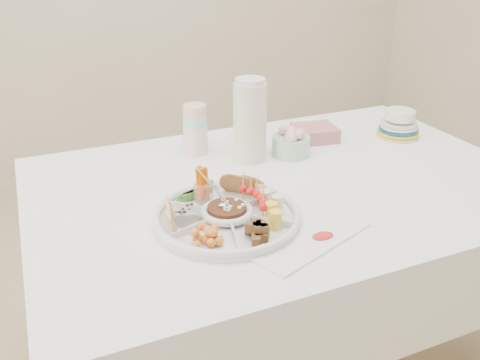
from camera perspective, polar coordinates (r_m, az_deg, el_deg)
name	(u,v)px	position (r m, az deg, el deg)	size (l,w,h in m)	color
dining_table	(281,281)	(1.76, 4.63, -11.27)	(1.52, 1.02, 0.76)	white
party_tray	(227,214)	(1.33, -1.47, -3.85)	(0.38, 0.38, 0.04)	silver
bean_dip	(227,212)	(1.33, -1.47, -3.57)	(0.10, 0.10, 0.04)	black
tortillas	(243,186)	(1.43, 0.34, -0.67)	(0.10, 0.10, 0.06)	#BC8C43
carrot_cucumber	(197,183)	(1.40, -4.88, -0.38)	(0.11, 0.11, 0.10)	#EA5800
pita_raisins	(177,212)	(1.31, -7.12, -3.54)	(0.11, 0.11, 0.06)	tan
cherries	(208,235)	(1.22, -3.61, -6.15)	(0.10, 0.10, 0.04)	orange
granola_chunks	(261,229)	(1.24, 2.39, -5.55)	(0.09, 0.09, 0.04)	brown
banana_tomato	(276,197)	(1.34, 4.02, -1.96)	(0.11, 0.11, 0.09)	#E3C871
cup_stack	(195,121)	(1.73, -5.09, 6.59)	(0.08, 0.08, 0.23)	white
thermos	(250,119)	(1.66, 1.13, 6.82)	(0.11, 0.11, 0.28)	beige
flower_bowl	(291,141)	(1.74, 5.75, 4.34)	(0.13, 0.13, 0.10)	#9BC5A9
napkin_stack	(315,133)	(1.89, 8.38, 5.24)	(0.15, 0.13, 0.05)	#BA7171
plate_stack	(399,124)	(1.98, 17.43, 6.06)	(0.16, 0.16, 0.10)	yellow
placemat	(312,240)	(1.27, 8.11, -6.74)	(0.33, 0.11, 0.01)	white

